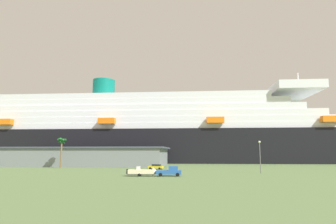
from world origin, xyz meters
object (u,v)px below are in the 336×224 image
small_boat_on_trailer (144,172)px  pickup_truck (170,171)px  cruise_ship (167,134)px  parked_car_blue_suv (37,164)px  street_lamp (260,152)px  parked_car_yellow_taxi (156,167)px  palm_tree (62,143)px

small_boat_on_trailer → pickup_truck: bearing=9.9°
cruise_ship → parked_car_blue_suv: cruise_ship is taller
street_lamp → small_boat_on_trailer: bearing=-153.6°
cruise_ship → parked_car_yellow_taxi: (7.43, -60.61, -13.93)m
cruise_ship → parked_car_blue_suv: 65.70m
parked_car_yellow_taxi → pickup_truck: bearing=-70.7°
parked_car_blue_suv → parked_car_yellow_taxi: size_ratio=1.02×
street_lamp → parked_car_blue_suv: (-79.32, 24.61, -4.47)m
palm_tree → parked_car_blue_suv: palm_tree is taller
pickup_truck → parked_car_yellow_taxi: (-8.68, 24.75, -0.21)m
parked_car_blue_suv → palm_tree: bearing=-33.6°
cruise_ship → small_boat_on_trailer: size_ratio=33.74×
cruise_ship → parked_car_blue_suv: bearing=-131.0°
cruise_ship → parked_car_blue_suv: size_ratio=54.27×
small_boat_on_trailer → parked_car_yellow_taxi: 25.91m
palm_tree → street_lamp: 64.58m
pickup_truck → street_lamp: (21.10, 12.28, 4.26)m
cruise_ship → pickup_truck: bearing=-79.3°
street_lamp → parked_car_yellow_taxi: (-29.78, 12.47, -4.47)m
small_boat_on_trailer → parked_car_blue_suv: (-52.60, 37.87, -0.13)m
cruise_ship → pickup_truck: (16.11, -85.36, -13.72)m
small_boat_on_trailer → cruise_ship: bearing=96.9°
palm_tree → cruise_ship: bearing=66.5°
small_boat_on_trailer → street_lamp: bearing=26.4°
pickup_truck → parked_car_yellow_taxi: size_ratio=1.22×
small_boat_on_trailer → street_lamp: size_ratio=0.96×
small_boat_on_trailer → street_lamp: 30.14m
parked_car_yellow_taxi → parked_car_blue_suv: bearing=166.2°
pickup_truck → parked_car_yellow_taxi: bearing=109.3°
cruise_ship → pickup_truck: cruise_ship is taller
cruise_ship → parked_car_yellow_taxi: 62.63m
street_lamp → parked_car_yellow_taxi: bearing=157.3°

